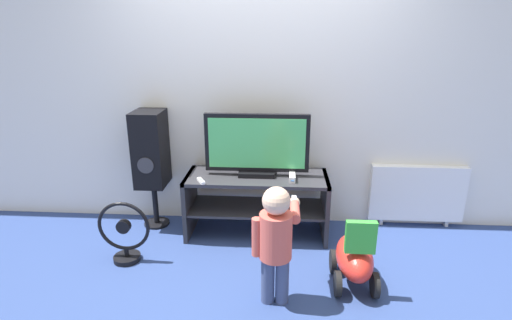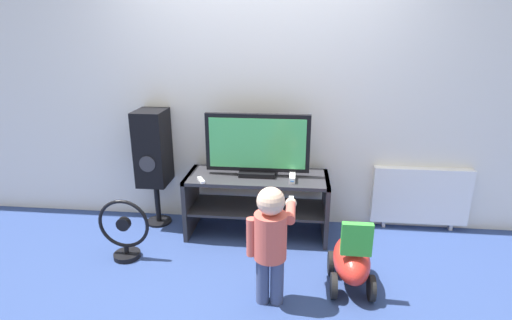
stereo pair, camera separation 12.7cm
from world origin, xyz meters
TOP-DOWN VIEW (x-y plane):
  - ground_plane at (0.00, 0.00)m, footprint 16.00×16.00m
  - wall_back at (0.00, 0.56)m, footprint 10.00×0.06m
  - tv_stand at (0.00, 0.24)m, footprint 1.25×0.48m
  - television at (0.00, 0.26)m, footprint 0.90×0.20m
  - game_console at (0.31, 0.17)m, footprint 0.05×0.19m
  - remote_primary at (-0.46, 0.06)m, footprint 0.09×0.13m
  - child at (0.19, -0.70)m, footprint 0.32×0.48m
  - speaker_tower at (-0.96, 0.35)m, footprint 0.26×0.34m
  - floor_fan at (-1.02, -0.28)m, footprint 0.42×0.21m
  - ride_on_toy at (0.75, -0.48)m, footprint 0.30×0.52m
  - radiator at (1.48, 0.49)m, footprint 0.87×0.08m

SIDE VIEW (x-z plane):
  - ground_plane at x=0.00m, z-range 0.00..0.00m
  - ride_on_toy at x=0.75m, z-range -0.07..0.50m
  - floor_fan at x=-1.02m, z-range -0.03..0.49m
  - radiator at x=1.48m, z-range 0.03..0.62m
  - tv_stand at x=0.00m, z-range 0.09..0.65m
  - child at x=0.19m, z-range 0.08..0.92m
  - remote_primary at x=-0.46m, z-range 0.56..0.58m
  - game_console at x=0.31m, z-range 0.56..0.61m
  - speaker_tower at x=-0.96m, z-range 0.18..1.28m
  - television at x=0.00m, z-range 0.55..1.10m
  - wall_back at x=0.00m, z-range 0.00..2.60m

